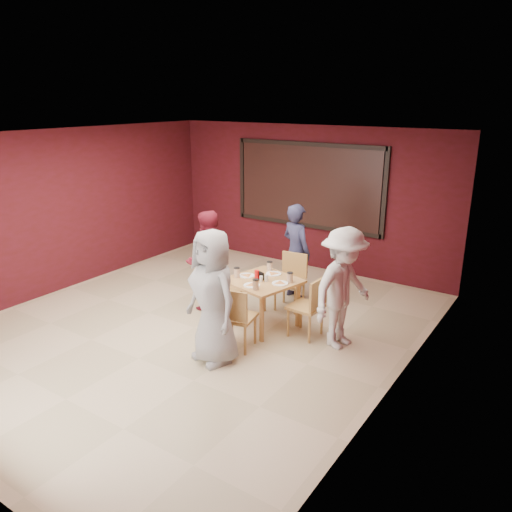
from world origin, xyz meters
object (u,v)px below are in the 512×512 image
Objects in this scene: chair_back at (292,278)px; diner_right at (343,288)px; dining_table at (263,285)px; chair_left at (226,287)px; chair_front at (236,315)px; chair_right at (310,304)px; diner_back at (296,252)px; diner_front at (213,297)px; diner_left at (207,260)px.

diner_right reaches higher than chair_back.
chair_left is (-0.74, 0.05, -0.20)m from dining_table.
chair_front is 1.00× the size of chair_right.
diner_back reaches higher than chair_front.
chair_front is 0.55× the size of diner_back.
diner_front is at bearing -89.05° from chair_back.
chair_back is at bearing 93.72° from chair_front.
diner_left is (-1.89, 0.02, 0.30)m from chair_right.
dining_table is at bearing 115.42° from diner_back.
dining_table is at bearing 95.51° from diner_left.
dining_table is 0.68× the size of diner_back.
diner_left reaches higher than chair_left.
dining_table is at bearing -175.73° from chair_right.
diner_left is (-0.98, -1.16, -0.01)m from diner_back.
chair_left is at bearing 137.83° from diner_front.
chair_back is 1.15× the size of chair_left.
chair_back is 0.53× the size of diner_right.
chair_back is at bearing 133.77° from diner_left.
chair_left is 1.55m from diner_front.
chair_right is (0.76, -0.79, 0.00)m from chair_back.
chair_back is at bearing 133.98° from chair_right.
chair_left is (-0.85, 0.89, -0.07)m from chair_front.
chair_front is at bearing -46.25° from chair_left.
diner_back reaches higher than chair_left.
diner_front is (0.78, -1.27, 0.44)m from chair_left.
chair_left is 1.38m from diner_back.
diner_front is at bearing -101.18° from chair_front.
chair_front is 1.15× the size of chair_left.
chair_left is at bearing 95.47° from diner_left.
diner_back reaches higher than dining_table.
chair_back is 1.09m from chair_left.
chair_front is 0.56× the size of diner_left.
chair_right is 1.91m from diner_left.
diner_right reaches higher than chair_left.
diner_left is at bearing 68.74° from diner_back.
diner_left is 2.36m from diner_right.
diner_front is (-0.73, -1.28, 0.38)m from chair_right.
dining_table is 1.43× the size of chair_left.
diner_front is 2.47m from diner_back.
chair_back reaches higher than dining_table.
chair_front is at bearing 62.97° from diner_left.
diner_left is (-1.24, 0.92, 0.29)m from chair_front.
chair_left is 0.87× the size of chair_right.
chair_front is at bearing 140.67° from diner_right.
dining_table is 0.86m from chair_back.
diner_back is (-0.15, 0.40, 0.31)m from chair_back.
chair_front reaches higher than chair_left.
diner_front is at bearing 51.34° from diner_left.
diner_right is at bearing 38.80° from chair_front.
diner_back is at bearing 110.69° from chair_back.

